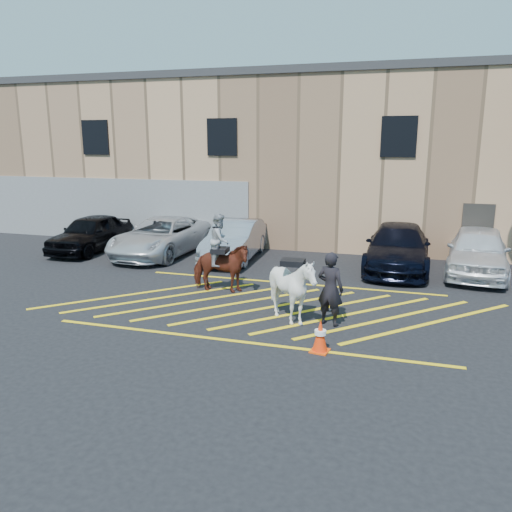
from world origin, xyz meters
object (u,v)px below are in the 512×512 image
(car_blue_suv, at_px, (398,247))
(mounted_bay, at_px, (220,261))
(handler, at_px, (330,289))
(saddled_white, at_px, (292,289))
(car_white_suv, at_px, (478,251))
(car_black_suv, at_px, (91,233))
(car_silver_sedan, at_px, (235,240))
(car_white_pickup, at_px, (161,237))
(traffic_cone, at_px, (320,336))

(car_blue_suv, distance_m, mounted_bay, 6.74)
(handler, relative_size, saddled_white, 1.06)
(handler, bearing_deg, car_white_suv, -106.30)
(car_white_suv, height_order, handler, handler)
(car_white_suv, bearing_deg, car_blue_suv, -174.60)
(car_black_suv, xyz_separation_m, car_silver_sedan, (6.17, 0.30, 0.00))
(car_blue_suv, xyz_separation_m, handler, (-1.48, -6.30, 0.16))
(car_white_suv, bearing_deg, handler, -116.17)
(car_white_pickup, bearing_deg, car_silver_sedan, 4.55)
(car_white_suv, distance_m, traffic_cone, 8.89)
(car_silver_sedan, xyz_separation_m, car_white_suv, (8.61, 0.22, 0.06))
(car_blue_suv, distance_m, car_white_suv, 2.61)
(car_white_suv, relative_size, saddled_white, 2.74)
(car_black_suv, bearing_deg, handler, -28.63)
(car_black_suv, relative_size, car_blue_suv, 0.83)
(handler, xyz_separation_m, saddled_white, (-0.92, -0.12, -0.05))
(car_blue_suv, distance_m, saddled_white, 6.85)
(car_silver_sedan, height_order, saddled_white, saddled_white)
(car_black_suv, xyz_separation_m, car_blue_suv, (12.17, 0.60, 0.02))
(car_black_suv, xyz_separation_m, traffic_cone, (10.74, -7.40, -0.38))
(car_white_suv, xyz_separation_m, traffic_cone, (-4.04, -7.91, -0.45))
(car_black_suv, relative_size, handler, 2.38)
(car_white_pickup, relative_size, mounted_bay, 2.23)
(car_black_suv, height_order, mounted_bay, mounted_bay)
(car_silver_sedan, relative_size, handler, 2.46)
(handler, bearing_deg, mounted_bay, -9.97)
(car_silver_sedan, bearing_deg, saddled_white, -62.78)
(car_black_suv, height_order, car_silver_sedan, same)
(car_black_suv, xyz_separation_m, car_white_suv, (14.78, 0.52, 0.06))
(car_white_pickup, xyz_separation_m, mounted_bay, (4.04, -4.10, 0.23))
(car_black_suv, height_order, saddled_white, saddled_white)
(car_white_pickup, relative_size, traffic_cone, 7.24)
(car_black_suv, bearing_deg, car_silver_sedan, 2.22)
(car_blue_suv, bearing_deg, car_white_pickup, -176.39)
(car_blue_suv, xyz_separation_m, traffic_cone, (-1.43, -7.99, -0.40))
(traffic_cone, bearing_deg, car_white_pickup, 135.14)
(car_white_suv, bearing_deg, car_white_pickup, -171.30)
(car_white_suv, xyz_separation_m, mounted_bay, (-7.63, -4.42, 0.15))
(car_white_pickup, relative_size, car_white_suv, 1.11)
(car_blue_suv, relative_size, mounted_bay, 2.22)
(mounted_bay, bearing_deg, saddled_white, -36.20)
(car_blue_suv, distance_m, traffic_cone, 8.13)
(car_white_pickup, distance_m, mounted_bay, 5.76)
(car_silver_sedan, bearing_deg, car_black_suv, 179.51)
(car_black_suv, relative_size, car_white_pickup, 0.83)
(car_white_pickup, xyz_separation_m, car_white_suv, (11.67, 0.32, 0.08))
(car_white_pickup, relative_size, saddled_white, 3.04)
(car_blue_suv, height_order, handler, handler)
(car_black_suv, bearing_deg, car_white_pickup, 3.04)
(handler, bearing_deg, car_white_pickup, -20.92)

